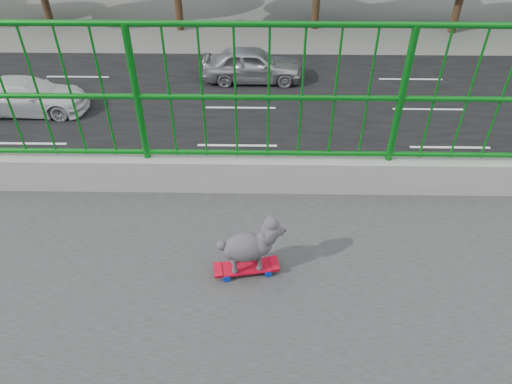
{
  "coord_description": "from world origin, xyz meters",
  "views": [
    {
      "loc": [
        1.79,
        0.96,
        9.45
      ],
      "look_at": [
        -1.42,
        0.9,
        6.92
      ],
      "focal_mm": 32.47,
      "sensor_mm": 36.0,
      "label": 1
    }
  ],
  "objects": [
    {
      "name": "road",
      "position": [
        -13.0,
        0.0,
        0.01
      ],
      "size": [
        18.0,
        90.0,
        0.02
      ],
      "primitive_type": "cube",
      "color": "black",
      "rests_on": "ground"
    },
    {
      "name": "railing",
      "position": [
        0.0,
        0.0,
        7.21
      ],
      "size": [
        3.0,
        24.0,
        1.42
      ],
      "color": "gray",
      "rests_on": "footbridge"
    },
    {
      "name": "poodle",
      "position": [
        -0.41,
        0.88,
        7.27
      ],
      "size": [
        0.24,
        0.46,
        0.39
      ],
      "rotation": [
        0.0,
        0.0,
        0.17
      ],
      "color": "#323035",
      "rests_on": "skateboard"
    },
    {
      "name": "skateboard",
      "position": [
        -0.41,
        0.85,
        7.05
      ],
      "size": [
        0.21,
        0.47,
        0.06
      ],
      "rotation": [
        0.0,
        0.0,
        0.17
      ],
      "color": "red",
      "rests_on": "footbridge"
    },
    {
      "name": "car_4",
      "position": [
        -18.8,
        0.44,
        0.79
      ],
      "size": [
        1.87,
        4.64,
        1.58
      ],
      "primitive_type": "imported",
      "rotation": [
        0.0,
        0.0,
        3.14
      ],
      "color": "#A6A5AB",
      "rests_on": "ground"
    },
    {
      "name": "car_1",
      "position": [
        -9.2,
        4.58,
        0.7
      ],
      "size": [
        1.47,
        4.23,
        1.39
      ],
      "primitive_type": "imported",
      "color": "silver",
      "rests_on": "ground"
    },
    {
      "name": "car_3",
      "position": [
        -15.6,
        -8.84,
        0.7
      ],
      "size": [
        1.97,
        4.85,
        1.41
      ],
      "primitive_type": "imported",
      "rotation": [
        0.0,
        0.0,
        3.14
      ],
      "color": "silver",
      "rests_on": "ground"
    }
  ]
}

